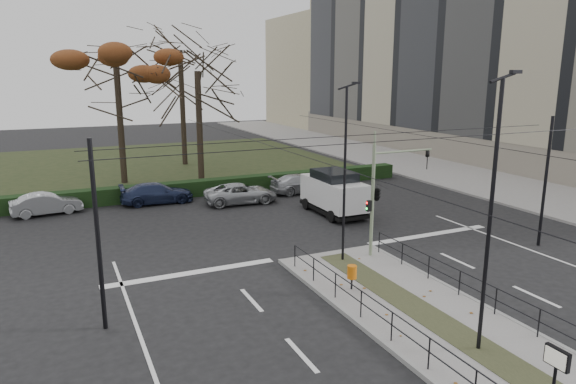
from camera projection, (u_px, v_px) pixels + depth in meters
name	position (u px, v px, depth m)	size (l,w,h in m)	color
ground	(395.00, 298.00, 18.27)	(140.00, 140.00, 0.00)	black
median_island	(443.00, 327.00, 16.04)	(4.40, 15.00, 0.14)	slate
sidewalk_east	(413.00, 164.00, 45.07)	(8.00, 90.00, 0.14)	slate
park	(114.00, 166.00, 44.15)	(38.00, 26.00, 0.10)	#222D16
hedge	(138.00, 193.00, 32.18)	(38.00, 1.00, 1.00)	black
apartment_block	(490.00, 46.00, 48.55)	(13.09, 52.10, 21.64)	tan
median_railing	(447.00, 302.00, 15.75)	(4.14, 13.24, 0.92)	black
catenary	(373.00, 196.00, 18.94)	(20.00, 34.00, 6.00)	black
traffic_light	(378.00, 191.00, 21.73)	(3.28, 1.88, 4.82)	gray
litter_bin	(352.00, 272.00, 18.58)	(0.35, 0.35, 0.90)	black
info_panel	(556.00, 369.00, 10.65)	(0.12, 0.56, 2.15)	black
streetlamp_median_near	(491.00, 216.00, 13.79)	(0.65, 0.13, 7.76)	black
streetlamp_median_far	(345.00, 173.00, 20.85)	(0.62, 0.13, 7.37)	black
parked_car_second	(46.00, 204.00, 29.09)	(1.32, 3.77, 1.24)	#9C9FA3
parked_car_third	(157.00, 193.00, 31.62)	(1.78, 4.39, 1.27)	#1F2848
parked_car_fourth	(241.00, 193.00, 31.65)	(2.06, 4.46, 1.24)	#9C9FA3
white_van	(334.00, 192.00, 29.09)	(2.17, 4.72, 2.50)	silver
rust_tree	(116.00, 67.00, 35.50)	(7.47, 7.47, 10.82)	black
bare_tree_center	(180.00, 59.00, 43.00)	(7.29, 7.29, 12.85)	black
bare_tree_near	(198.00, 79.00, 36.09)	(7.34, 7.34, 10.52)	black
parked_car_fifth	(302.00, 183.00, 34.48)	(1.76, 4.32, 1.25)	#9C9FA3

